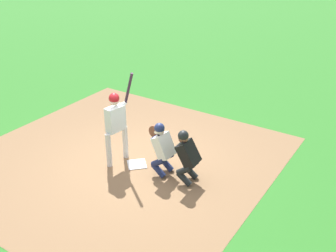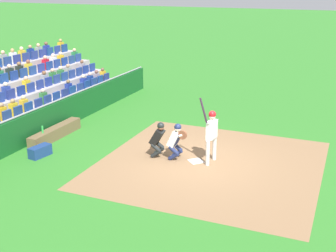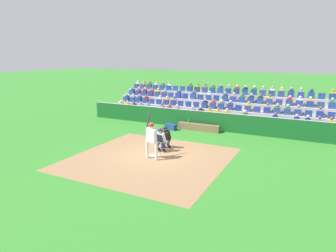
% 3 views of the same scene
% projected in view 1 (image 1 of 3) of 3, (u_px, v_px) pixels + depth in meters
% --- Properties ---
extents(ground_plane, '(160.00, 160.00, 0.00)m').
position_uv_depth(ground_plane, '(137.00, 165.00, 9.71)').
color(ground_plane, '#2D7526').
extents(infield_dirt_patch, '(7.15, 7.07, 0.01)m').
position_uv_depth(infield_dirt_patch, '(121.00, 159.00, 9.96)').
color(infield_dirt_patch, olive).
rests_on(infield_dirt_patch, ground_plane).
extents(home_plate_marker, '(0.62, 0.62, 0.02)m').
position_uv_depth(home_plate_marker, '(137.00, 164.00, 9.71)').
color(home_plate_marker, white).
rests_on(home_plate_marker, infield_dirt_patch).
extents(batter_at_plate, '(0.69, 0.51, 2.27)m').
position_uv_depth(batter_at_plate, '(116.00, 120.00, 9.36)').
color(batter_at_plate, silver).
rests_on(batter_at_plate, ground_plane).
extents(catcher_crouching, '(0.47, 0.71, 1.29)m').
position_uv_depth(catcher_crouching, '(162.00, 146.00, 9.09)').
color(catcher_crouching, navy).
rests_on(catcher_crouching, ground_plane).
extents(home_plate_umpire, '(0.48, 0.51, 1.26)m').
position_uv_depth(home_plate_umpire, '(187.00, 154.00, 8.80)').
color(home_plate_umpire, black).
rests_on(home_plate_umpire, ground_plane).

